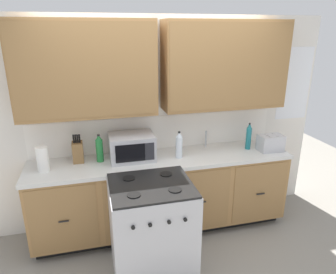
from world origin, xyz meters
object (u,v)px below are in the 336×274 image
Objects in this scene: stove_range at (152,228)px; toaster at (271,143)px; microwave at (132,147)px; bottle_teal at (249,136)px; bottle_green at (99,148)px; paper_towel_roll at (43,159)px; knife_block at (78,152)px; bottle_clear at (179,145)px.

toaster is at bearing 19.05° from stove_range.
bottle_teal reaches higher than microwave.
toaster is 0.92× the size of bottle_green.
toaster is at bearing -1.53° from paper_towel_roll.
paper_towel_roll is at bearing -168.93° from bottle_green.
bottle_green is at bearing 178.01° from bottle_teal.
knife_block reaches higher than microwave.
knife_block is at bearing 171.77° from bottle_clear.
paper_towel_roll is 0.81× the size of bottle_teal.
bottle_teal is at bearing -1.77° from microwave.
microwave is at bearing 178.23° from bottle_teal.
bottle_teal is 1.06× the size of bottle_clear.
microwave is at bearing 5.84° from paper_towel_roll.
bottle_clear is at bearing -8.23° from knife_block.
bottle_teal is (-0.23, 0.12, 0.06)m from toaster.
bottle_green is (-0.42, 0.71, 0.59)m from stove_range.
microwave is at bearing 174.33° from toaster.
bottle_green is at bearing 120.52° from stove_range.
toaster is (1.61, -0.16, -0.04)m from microwave.
knife_block reaches higher than paper_towel_roll.
bottle_teal reaches higher than stove_range.
knife_block is at bearing 173.34° from microwave.
bottle_teal is at bearing 3.08° from bottle_clear.
bottle_clear is at bearing -9.97° from microwave.
bottle_teal is 1.72m from bottle_green.
stove_range is at bearing -59.48° from bottle_green.
bottle_green is at bearing 172.87° from bottle_clear.
paper_towel_roll is at bearing 178.47° from toaster.
bottle_clear reaches higher than stove_range.
microwave is at bearing 170.03° from bottle_clear.
microwave reaches higher than toaster.
microwave is 0.91m from paper_towel_roll.
toaster is 2.51m from paper_towel_roll.
knife_block is 1.95m from bottle_teal.
bottle_clear is (-0.87, -0.05, -0.01)m from bottle_teal.
paper_towel_roll is at bearing -178.75° from bottle_teal.
toaster reaches higher than stove_range.
paper_towel_roll reaches higher than stove_range.
microwave reaches higher than stove_range.
stove_range is 3.12× the size of bottle_green.
bottle_green reaches higher than paper_towel_roll.
microwave is at bearing -2.85° from bottle_green.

